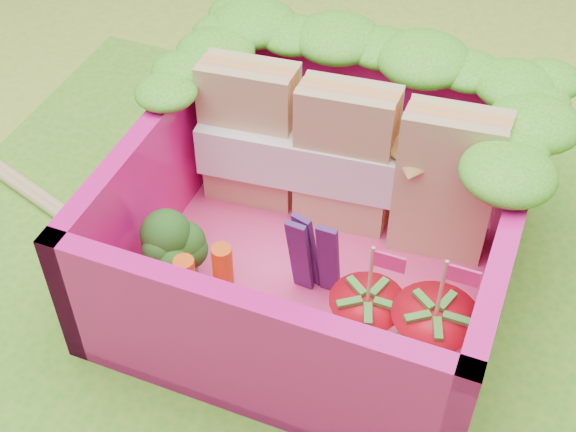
# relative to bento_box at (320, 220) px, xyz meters

# --- Properties ---
(ground) EXTENTS (14.00, 14.00, 0.00)m
(ground) POSITION_rel_bento_box_xyz_m (-0.24, -0.19, -0.31)
(ground) COLOR #8CB132
(ground) RESTS_ON ground
(placemat) EXTENTS (2.60, 2.60, 0.03)m
(placemat) POSITION_rel_bento_box_xyz_m (-0.24, -0.19, -0.29)
(placemat) COLOR #4FA625
(placemat) RESTS_ON ground
(bento_floor) EXTENTS (1.30, 1.30, 0.05)m
(bento_floor) POSITION_rel_bento_box_xyz_m (0.00, 0.00, -0.25)
(bento_floor) COLOR #F23D84
(bento_floor) RESTS_ON placemat
(bento_box) EXTENTS (1.30, 1.30, 0.55)m
(bento_box) POSITION_rel_bento_box_xyz_m (0.00, 0.00, 0.00)
(bento_box) COLOR #E51384
(bento_box) RESTS_ON placemat
(lettuce_ruffle) EXTENTS (1.43, 0.83, 0.11)m
(lettuce_ruffle) POSITION_rel_bento_box_xyz_m (-0.00, 0.48, 0.33)
(lettuce_ruffle) COLOR #388518
(lettuce_ruffle) RESTS_ON bento_box
(sandwich_stack) EXTENTS (1.10, 0.28, 0.60)m
(sandwich_stack) POSITION_rel_bento_box_xyz_m (0.01, 0.25, 0.07)
(sandwich_stack) COLOR tan
(sandwich_stack) RESTS_ON bento_floor
(broccoli) EXTENTS (0.31, 0.31, 0.25)m
(broccoli) POSITION_rel_bento_box_xyz_m (-0.42, -0.25, -0.05)
(broccoli) COLOR #5F9045
(broccoli) RESTS_ON bento_floor
(carrot_sticks) EXTENTS (0.16, 0.17, 0.27)m
(carrot_sticks) POSITION_rel_bento_box_xyz_m (-0.29, -0.33, -0.09)
(carrot_sticks) COLOR orange
(carrot_sticks) RESTS_ON bento_floor
(purple_wedges) EXTENTS (0.17, 0.07, 0.38)m
(purple_wedges) POSITION_rel_bento_box_xyz_m (0.02, -0.14, -0.04)
(purple_wedges) COLOR #3D1857
(purple_wedges) RESTS_ON bento_floor
(strawberry_left) EXTENTS (0.24, 0.24, 0.48)m
(strawberry_left) POSITION_rel_bento_box_xyz_m (0.26, -0.29, -0.10)
(strawberry_left) COLOR red
(strawberry_left) RESTS_ON bento_floor
(strawberry_right) EXTENTS (0.27, 0.27, 0.51)m
(strawberry_right) POSITION_rel_bento_box_xyz_m (0.48, -0.29, -0.08)
(strawberry_right) COLOR red
(strawberry_right) RESTS_ON bento_floor
(snap_peas) EXTENTS (0.67, 0.46, 0.05)m
(snap_peas) POSITION_rel_bento_box_xyz_m (0.38, -0.23, -0.20)
(snap_peas) COLOR #52AE36
(snap_peas) RESTS_ON bento_floor
(chopsticks) EXTENTS (2.37, 0.80, 0.04)m
(chopsticks) POSITION_rel_bento_box_xyz_m (-1.17, -0.05, -0.25)
(chopsticks) COLOR tan
(chopsticks) RESTS_ON placemat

